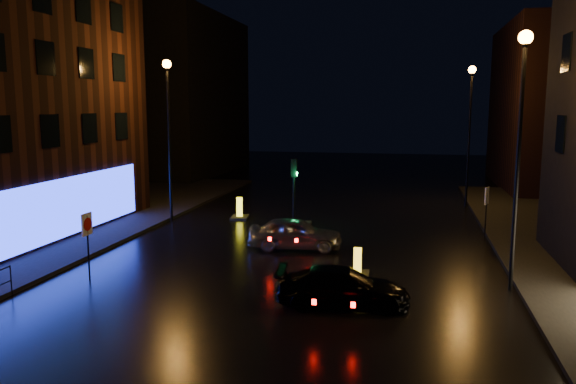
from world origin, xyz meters
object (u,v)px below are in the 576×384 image
road_sign_right (487,200)px  silver_hatchback (295,233)px  bollard_near (357,270)px  bollard_far (240,214)px  dark_sedan (343,287)px  traffic_signal (294,217)px  road_sign_left (87,230)px

road_sign_right → silver_hatchback: bearing=46.3°
bollard_near → bollard_far: bearing=126.9°
dark_sedan → road_sign_right: road_sign_right is taller
traffic_signal → bollard_near: traffic_signal is taller
traffic_signal → dark_sedan: 11.31m
traffic_signal → dark_sedan: traffic_signal is taller
silver_hatchback → road_sign_right: road_sign_right is taller
dark_sedan → bollard_far: size_ratio=2.85×
silver_hatchback → road_sign_left: road_sign_left is taller
bollard_near → silver_hatchback: bearing=130.0°
bollard_near → dark_sedan: bearing=-94.3°
silver_hatchback → road_sign_right: size_ratio=1.67×
silver_hatchback → dark_sedan: bearing=-162.6°
traffic_signal → dark_sedan: bearing=-70.7°
silver_hatchback → bollard_near: size_ratio=3.27×
silver_hatchback → road_sign_right: bearing=-71.1°
silver_hatchback → dark_sedan: size_ratio=0.98×
bollard_near → bollard_far: bollard_far is taller
dark_sedan → bollard_far: (-7.10, 12.29, -0.34)m
bollard_near → bollard_far: size_ratio=0.85×
traffic_signal → road_sign_left: 11.32m
dark_sedan → silver_hatchback: bearing=16.9°
traffic_signal → road_sign_right: 9.19m
bollard_far → road_sign_left: (-1.94, -11.54, 1.52)m
dark_sedan → road_sign_right: size_ratio=1.71×
bollard_near → road_sign_left: size_ratio=0.51×
dark_sedan → road_sign_right: bearing=-34.1°
traffic_signal → silver_hatchback: size_ratio=0.87×
traffic_signal → silver_hatchback: (0.94, -4.21, 0.17)m
traffic_signal → bollard_far: size_ratio=2.43×
traffic_signal → silver_hatchback: 4.32m
road_sign_left → road_sign_right: size_ratio=1.00×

